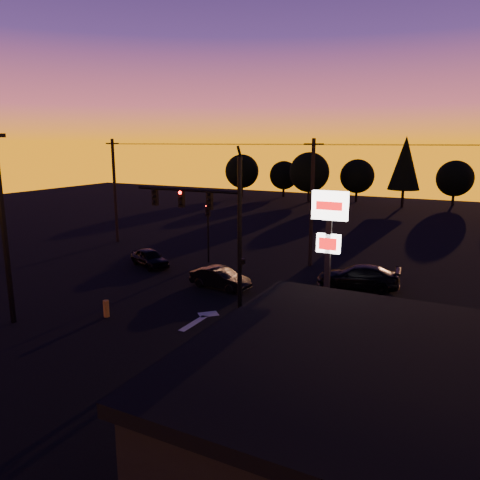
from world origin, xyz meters
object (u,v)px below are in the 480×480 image
(suv_parked, at_px, (426,382))
(car_right, at_px, (358,277))
(pylon_sign, at_px, (329,236))
(parking_lot_light, at_px, (3,217))
(car_mid, at_px, (220,278))
(traffic_signal_mast, at_px, (213,215))
(car_left, at_px, (150,258))
(secondary_signal, at_px, (208,224))
(bollard, at_px, (106,309))

(suv_parked, bearing_deg, car_right, 116.46)
(pylon_sign, bearing_deg, car_right, 94.50)
(parking_lot_light, distance_m, pylon_sign, 15.19)
(car_mid, relative_size, suv_parked, 0.76)
(traffic_signal_mast, height_order, car_left, traffic_signal_mast)
(traffic_signal_mast, bearing_deg, car_mid, 112.54)
(car_right, bearing_deg, pylon_sign, -3.56)
(secondary_signal, distance_m, pylon_sign, 15.75)
(car_right, xyz_separation_m, suv_parked, (5.12, -11.58, -0.02))
(car_mid, bearing_deg, car_left, 79.64)
(bollard, xyz_separation_m, suv_parked, (15.35, -0.89, 0.26))
(car_left, height_order, car_mid, car_mid)
(pylon_sign, distance_m, car_left, 17.28)
(traffic_signal_mast, bearing_deg, bollard, -131.74)
(car_mid, distance_m, suv_parked, 14.76)
(secondary_signal, xyz_separation_m, pylon_sign, (12.00, -9.99, 2.05))
(traffic_signal_mast, height_order, secondary_signal, traffic_signal_mast)
(car_right, distance_m, suv_parked, 12.67)
(parking_lot_light, bearing_deg, traffic_signal_mast, 43.37)
(car_mid, bearing_deg, bollard, 163.95)
(traffic_signal_mast, xyz_separation_m, suv_parked, (11.52, -5.19, -4.24))
(secondary_signal, relative_size, bollard, 4.97)
(traffic_signal_mast, distance_m, suv_parked, 13.33)
(traffic_signal_mast, relative_size, secondary_signal, 1.97)
(pylon_sign, height_order, car_mid, pylon_sign)
(suv_parked, bearing_deg, secondary_signal, 144.93)
(car_left, distance_m, car_mid, 7.31)
(car_mid, bearing_deg, suv_parked, -115.49)
(car_right, bearing_deg, car_mid, -70.71)
(parking_lot_light, xyz_separation_m, car_left, (-0.66, 11.60, -4.64))
(parking_lot_light, xyz_separation_m, car_right, (13.80, 13.39, -4.56))
(traffic_signal_mast, relative_size, parking_lot_light, 0.94)
(suv_parked, bearing_deg, traffic_signal_mast, 158.36)
(car_left, bearing_deg, suv_parked, -92.07)
(car_right, bearing_deg, suv_parked, 15.78)
(car_mid, height_order, car_right, car_right)
(car_left, height_order, car_right, car_right)
(traffic_signal_mast, bearing_deg, pylon_sign, -19.36)
(traffic_signal_mast, height_order, suv_parked, traffic_signal_mast)
(bollard, xyz_separation_m, car_mid, (2.78, 6.84, 0.19))
(car_left, bearing_deg, car_mid, -81.93)
(parking_lot_light, distance_m, car_left, 12.51)
(pylon_sign, height_order, car_left, pylon_sign)
(pylon_sign, bearing_deg, car_left, 154.90)
(traffic_signal_mast, bearing_deg, suv_parked, -24.25)
(secondary_signal, distance_m, suv_parked, 20.86)
(car_left, relative_size, car_mid, 0.96)
(parking_lot_light, bearing_deg, car_left, 93.25)
(bollard, bearing_deg, car_right, 46.26)
(bollard, bearing_deg, car_mid, 67.86)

